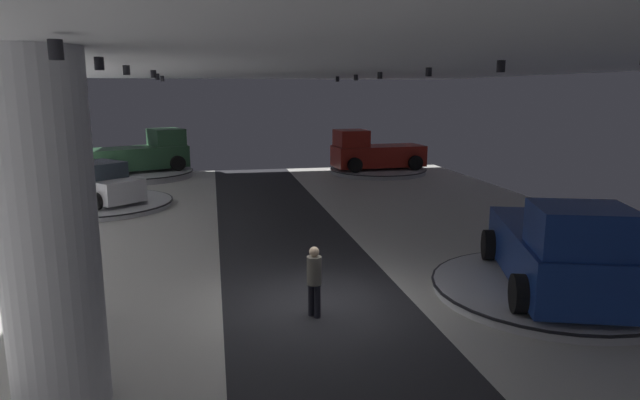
{
  "coord_description": "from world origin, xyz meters",
  "views": [
    {
      "loc": [
        -2.27,
        -11.82,
        4.9
      ],
      "look_at": [
        1.04,
        5.13,
        1.4
      ],
      "focal_mm": 30.85,
      "sensor_mm": 36.0,
      "label": 1
    }
  ],
  "objects_px": {
    "display_platform_deep_left": "(139,174)",
    "display_platform_far_left": "(99,204)",
    "pickup_truck_near_right": "(558,251)",
    "pickup_truck_deep_left": "(143,154)",
    "display_platform_near_right": "(550,289)",
    "visitor_walking_near": "(314,277)",
    "brand_sign_pylon": "(48,243)",
    "display_platform_deep_right": "(378,170)",
    "pickup_truck_deep_right": "(373,153)",
    "display_car_far_left": "(98,184)",
    "column_left": "(48,236)"
  },
  "relations": [
    {
      "from": "display_platform_near_right",
      "to": "display_platform_deep_right",
      "type": "bearing_deg",
      "value": 85.22
    },
    {
      "from": "visitor_walking_near",
      "to": "display_platform_deep_right",
      "type": "bearing_deg",
      "value": 69.29
    },
    {
      "from": "display_platform_deep_left",
      "to": "display_platform_near_right",
      "type": "height_order",
      "value": "display_platform_deep_left"
    },
    {
      "from": "pickup_truck_deep_right",
      "to": "display_car_far_left",
      "type": "bearing_deg",
      "value": -153.82
    },
    {
      "from": "pickup_truck_near_right",
      "to": "pickup_truck_deep_right",
      "type": "relative_size",
      "value": 1.05
    },
    {
      "from": "column_left",
      "to": "pickup_truck_near_right",
      "type": "xyz_separation_m",
      "value": [
        10.29,
        2.5,
        -1.57
      ]
    },
    {
      "from": "display_platform_far_left",
      "to": "visitor_walking_near",
      "type": "bearing_deg",
      "value": -62.16
    },
    {
      "from": "brand_sign_pylon",
      "to": "display_platform_near_right",
      "type": "bearing_deg",
      "value": 2.74
    },
    {
      "from": "brand_sign_pylon",
      "to": "pickup_truck_deep_left",
      "type": "relative_size",
      "value": 0.69
    },
    {
      "from": "pickup_truck_deep_left",
      "to": "display_platform_near_right",
      "type": "distance_m",
      "value": 23.97
    },
    {
      "from": "visitor_walking_near",
      "to": "brand_sign_pylon",
      "type": "bearing_deg",
      "value": -176.68
    },
    {
      "from": "column_left",
      "to": "pickup_truck_deep_right",
      "type": "relative_size",
      "value": 1.01
    },
    {
      "from": "pickup_truck_near_right",
      "to": "visitor_walking_near",
      "type": "height_order",
      "value": "pickup_truck_near_right"
    },
    {
      "from": "pickup_truck_deep_left",
      "to": "visitor_walking_near",
      "type": "relative_size",
      "value": 3.58
    },
    {
      "from": "display_platform_deep_right",
      "to": "visitor_walking_near",
      "type": "distance_m",
      "value": 21.27
    },
    {
      "from": "display_platform_deep_right",
      "to": "visitor_walking_near",
      "type": "height_order",
      "value": "visitor_walking_near"
    },
    {
      "from": "display_platform_deep_left",
      "to": "pickup_truck_near_right",
      "type": "relative_size",
      "value": 1.05
    },
    {
      "from": "display_platform_deep_left",
      "to": "display_platform_far_left",
      "type": "height_order",
      "value": "display_platform_deep_left"
    },
    {
      "from": "brand_sign_pylon",
      "to": "visitor_walking_near",
      "type": "bearing_deg",
      "value": 3.32
    },
    {
      "from": "pickup_truck_near_right",
      "to": "column_left",
      "type": "bearing_deg",
      "value": -166.36
    },
    {
      "from": "display_platform_near_right",
      "to": "display_platform_far_left",
      "type": "distance_m",
      "value": 18.02
    },
    {
      "from": "display_platform_deep_left",
      "to": "display_platform_deep_right",
      "type": "relative_size",
      "value": 1.06
    },
    {
      "from": "pickup_truck_near_right",
      "to": "brand_sign_pylon",
      "type": "bearing_deg",
      "value": -178.83
    },
    {
      "from": "display_platform_deep_left",
      "to": "visitor_walking_near",
      "type": "relative_size",
      "value": 3.77
    },
    {
      "from": "pickup_truck_deep_left",
      "to": "display_platform_near_right",
      "type": "relative_size",
      "value": 1.0
    },
    {
      "from": "pickup_truck_deep_left",
      "to": "visitor_walking_near",
      "type": "distance_m",
      "value": 21.89
    },
    {
      "from": "display_platform_deep_right",
      "to": "display_car_far_left",
      "type": "bearing_deg",
      "value": -154.25
    },
    {
      "from": "display_platform_far_left",
      "to": "display_platform_deep_right",
      "type": "relative_size",
      "value": 1.07
    },
    {
      "from": "display_platform_deep_right",
      "to": "pickup_truck_deep_left",
      "type": "bearing_deg",
      "value": 174.93
    },
    {
      "from": "display_platform_deep_left",
      "to": "pickup_truck_deep_left",
      "type": "xyz_separation_m",
      "value": [
        0.29,
        0.13,
        1.1
      ]
    },
    {
      "from": "brand_sign_pylon",
      "to": "display_platform_deep_right",
      "type": "xyz_separation_m",
      "value": [
        12.7,
        20.18,
        -1.89
      ]
    },
    {
      "from": "display_platform_near_right",
      "to": "display_platform_deep_right",
      "type": "height_order",
      "value": "display_platform_deep_right"
    },
    {
      "from": "pickup_truck_deep_left",
      "to": "visitor_walking_near",
      "type": "bearing_deg",
      "value": -74.33
    },
    {
      "from": "pickup_truck_deep_left",
      "to": "pickup_truck_near_right",
      "type": "height_order",
      "value": "pickup_truck_deep_left"
    },
    {
      "from": "display_platform_deep_right",
      "to": "column_left",
      "type": "bearing_deg",
      "value": -118.18
    },
    {
      "from": "display_car_far_left",
      "to": "display_platform_deep_right",
      "type": "height_order",
      "value": "display_car_far_left"
    },
    {
      "from": "display_car_far_left",
      "to": "visitor_walking_near",
      "type": "xyz_separation_m",
      "value": [
        6.84,
        -12.96,
        -0.09
      ]
    },
    {
      "from": "display_platform_deep_right",
      "to": "pickup_truck_deep_right",
      "type": "distance_m",
      "value": 1.1
    },
    {
      "from": "display_car_far_left",
      "to": "display_platform_near_right",
      "type": "bearing_deg",
      "value": -45.04
    },
    {
      "from": "column_left",
      "to": "visitor_walking_near",
      "type": "distance_m",
      "value": 5.51
    },
    {
      "from": "display_platform_far_left",
      "to": "display_platform_deep_right",
      "type": "xyz_separation_m",
      "value": [
        14.37,
        6.9,
        0.03
      ]
    },
    {
      "from": "column_left",
      "to": "display_car_far_left",
      "type": "bearing_deg",
      "value": 98.51
    },
    {
      "from": "display_platform_deep_left",
      "to": "pickup_truck_deep_left",
      "type": "bearing_deg",
      "value": 24.81
    },
    {
      "from": "display_platform_far_left",
      "to": "display_platform_deep_right",
      "type": "height_order",
      "value": "display_platform_deep_right"
    },
    {
      "from": "display_platform_near_right",
      "to": "pickup_truck_near_right",
      "type": "relative_size",
      "value": 1.0
    },
    {
      "from": "pickup_truck_near_right",
      "to": "display_platform_deep_right",
      "type": "distance_m",
      "value": 20.06
    },
    {
      "from": "pickup_truck_deep_left",
      "to": "pickup_truck_deep_right",
      "type": "height_order",
      "value": "pickup_truck_deep_left"
    },
    {
      "from": "pickup_truck_deep_left",
      "to": "pickup_truck_near_right",
      "type": "bearing_deg",
      "value": -61.08
    },
    {
      "from": "brand_sign_pylon",
      "to": "display_platform_far_left",
      "type": "xyz_separation_m",
      "value": [
        -1.68,
        13.28,
        -1.91
      ]
    },
    {
      "from": "pickup_truck_near_right",
      "to": "display_car_far_left",
      "type": "distance_m",
      "value": 18.14
    }
  ]
}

